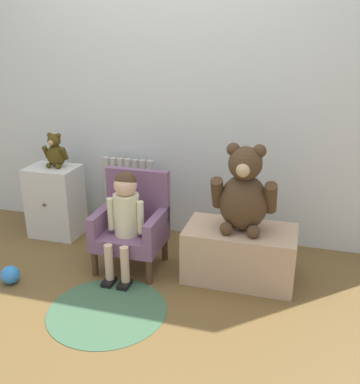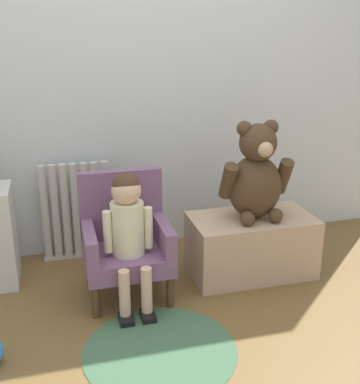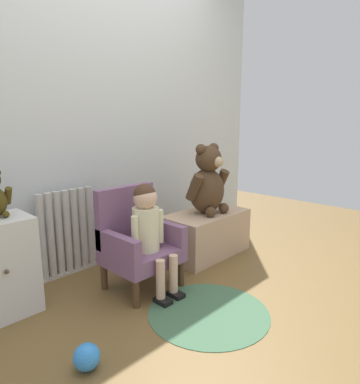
{
  "view_description": "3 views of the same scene",
  "coord_description": "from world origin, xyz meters",
  "px_view_note": "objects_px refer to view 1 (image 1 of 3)",
  "views": [
    {
      "loc": [
        0.92,
        -1.92,
        1.51
      ],
      "look_at": [
        0.2,
        0.58,
        0.57
      ],
      "focal_mm": 40.0,
      "sensor_mm": 36.0,
      "label": 1
    },
    {
      "loc": [
        -0.46,
        -1.79,
        1.38
      ],
      "look_at": [
        0.18,
        0.61,
        0.54
      ],
      "focal_mm": 45.0,
      "sensor_mm": 36.0,
      "label": 2
    },
    {
      "loc": [
        -1.48,
        -1.12,
        1.09
      ],
      "look_at": [
        0.28,
        0.57,
        0.58
      ],
      "focal_mm": 32.0,
      "sensor_mm": 36.0,
      "label": 3
    }
  ],
  "objects_px": {
    "low_bench": "(240,253)",
    "toy_ball": "(10,275)",
    "large_teddy_bear": "(244,193)",
    "floor_rug": "(108,310)",
    "small_dresser": "(56,201)",
    "child_figure": "(125,210)",
    "small_teddy_bear": "(55,152)",
    "child_armchair": "(132,223)",
    "radiator": "(129,196)"
  },
  "relations": [
    {
      "from": "small_dresser",
      "to": "large_teddy_bear",
      "type": "distance_m",
      "value": 1.58
    },
    {
      "from": "child_armchair",
      "to": "child_figure",
      "type": "bearing_deg",
      "value": -90.0
    },
    {
      "from": "large_teddy_bear",
      "to": "child_figure",
      "type": "bearing_deg",
      "value": -170.04
    },
    {
      "from": "small_dresser",
      "to": "low_bench",
      "type": "distance_m",
      "value": 1.54
    },
    {
      "from": "radiator",
      "to": "toy_ball",
      "type": "bearing_deg",
      "value": -114.82
    },
    {
      "from": "low_bench",
      "to": "child_armchair",
      "type": "bearing_deg",
      "value": -178.26
    },
    {
      "from": "child_armchair",
      "to": "small_teddy_bear",
      "type": "xyz_separation_m",
      "value": [
        -0.75,
        0.31,
        0.37
      ]
    },
    {
      "from": "low_bench",
      "to": "small_teddy_bear",
      "type": "relative_size",
      "value": 2.67
    },
    {
      "from": "child_figure",
      "to": "low_bench",
      "type": "relative_size",
      "value": 1.0
    },
    {
      "from": "radiator",
      "to": "large_teddy_bear",
      "type": "relative_size",
      "value": 1.1
    },
    {
      "from": "radiator",
      "to": "low_bench",
      "type": "xyz_separation_m",
      "value": [
        0.97,
        -0.48,
        -0.13
      ]
    },
    {
      "from": "radiator",
      "to": "child_armchair",
      "type": "height_order",
      "value": "child_armchair"
    },
    {
      "from": "floor_rug",
      "to": "toy_ball",
      "type": "height_order",
      "value": "toy_ball"
    },
    {
      "from": "low_bench",
      "to": "toy_ball",
      "type": "height_order",
      "value": "low_bench"
    },
    {
      "from": "child_figure",
      "to": "small_teddy_bear",
      "type": "bearing_deg",
      "value": 150.33
    },
    {
      "from": "small_teddy_bear",
      "to": "floor_rug",
      "type": "xyz_separation_m",
      "value": [
        0.8,
        -0.87,
        -0.68
      ]
    },
    {
      "from": "child_armchair",
      "to": "large_teddy_bear",
      "type": "bearing_deg",
      "value": 1.53
    },
    {
      "from": "small_teddy_bear",
      "to": "child_figure",
      "type": "bearing_deg",
      "value": -29.67
    },
    {
      "from": "large_teddy_bear",
      "to": "floor_rug",
      "type": "height_order",
      "value": "large_teddy_bear"
    },
    {
      "from": "child_figure",
      "to": "large_teddy_bear",
      "type": "bearing_deg",
      "value": 9.96
    },
    {
      "from": "child_armchair",
      "to": "toy_ball",
      "type": "xyz_separation_m",
      "value": [
        -0.67,
        -0.46,
        -0.25
      ]
    },
    {
      "from": "low_bench",
      "to": "toy_ball",
      "type": "xyz_separation_m",
      "value": [
        -1.41,
        -0.48,
        -0.12
      ]
    },
    {
      "from": "radiator",
      "to": "small_dresser",
      "type": "xyz_separation_m",
      "value": [
        -0.54,
        -0.21,
        -0.02
      ]
    },
    {
      "from": "small_dresser",
      "to": "floor_rug",
      "type": "bearing_deg",
      "value": -45.63
    },
    {
      "from": "low_bench",
      "to": "floor_rug",
      "type": "relative_size",
      "value": 1.01
    },
    {
      "from": "radiator",
      "to": "low_bench",
      "type": "distance_m",
      "value": 1.09
    },
    {
      "from": "small_dresser",
      "to": "low_bench",
      "type": "xyz_separation_m",
      "value": [
        1.51,
        -0.27,
        -0.11
      ]
    },
    {
      "from": "child_figure",
      "to": "floor_rug",
      "type": "distance_m",
      "value": 0.64
    },
    {
      "from": "small_dresser",
      "to": "floor_rug",
      "type": "xyz_separation_m",
      "value": [
        0.83,
        -0.85,
        -0.28
      ]
    },
    {
      "from": "radiator",
      "to": "child_figure",
      "type": "xyz_separation_m",
      "value": [
        0.23,
        -0.61,
        0.15
      ]
    },
    {
      "from": "small_dresser",
      "to": "low_bench",
      "type": "relative_size",
      "value": 0.79
    },
    {
      "from": "floor_rug",
      "to": "small_dresser",
      "type": "bearing_deg",
      "value": 134.37
    },
    {
      "from": "child_figure",
      "to": "toy_ball",
      "type": "bearing_deg",
      "value": -152.64
    },
    {
      "from": "child_figure",
      "to": "floor_rug",
      "type": "xyz_separation_m",
      "value": [
        0.06,
        -0.45,
        -0.45
      ]
    },
    {
      "from": "radiator",
      "to": "toy_ball",
      "type": "xyz_separation_m",
      "value": [
        -0.44,
        -0.96,
        -0.25
      ]
    },
    {
      "from": "radiator",
      "to": "child_figure",
      "type": "relative_size",
      "value": 0.87
    },
    {
      "from": "small_dresser",
      "to": "toy_ball",
      "type": "xyz_separation_m",
      "value": [
        0.1,
        -0.75,
        -0.22
      ]
    },
    {
      "from": "large_teddy_bear",
      "to": "toy_ball",
      "type": "distance_m",
      "value": 1.59
    },
    {
      "from": "low_bench",
      "to": "floor_rug",
      "type": "height_order",
      "value": "low_bench"
    },
    {
      "from": "child_armchair",
      "to": "toy_ball",
      "type": "bearing_deg",
      "value": -145.69
    },
    {
      "from": "small_teddy_bear",
      "to": "child_armchair",
      "type": "bearing_deg",
      "value": -22.81
    },
    {
      "from": "small_dresser",
      "to": "toy_ball",
      "type": "relative_size",
      "value": 4.69
    },
    {
      "from": "small_dresser",
      "to": "small_teddy_bear",
      "type": "distance_m",
      "value": 0.4
    },
    {
      "from": "radiator",
      "to": "child_figure",
      "type": "distance_m",
      "value": 0.67
    },
    {
      "from": "radiator",
      "to": "low_bench",
      "type": "height_order",
      "value": "radiator"
    },
    {
      "from": "child_armchair",
      "to": "floor_rug",
      "type": "bearing_deg",
      "value": -84.18
    },
    {
      "from": "low_bench",
      "to": "toy_ball",
      "type": "relative_size",
      "value": 5.91
    },
    {
      "from": "small_dresser",
      "to": "child_armchair",
      "type": "relative_size",
      "value": 0.85
    },
    {
      "from": "small_dresser",
      "to": "large_teddy_bear",
      "type": "xyz_separation_m",
      "value": [
        1.52,
        -0.27,
        0.32
      ]
    },
    {
      "from": "small_teddy_bear",
      "to": "toy_ball",
      "type": "bearing_deg",
      "value": -84.74
    }
  ]
}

